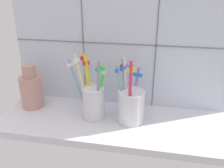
{
  "coord_description": "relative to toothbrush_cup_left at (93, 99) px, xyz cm",
  "views": [
    {
      "loc": [
        11.34,
        -57.55,
        38.4
      ],
      "look_at": [
        0.0,
        0.83,
        12.71
      ],
      "focal_mm": 39.26,
      "sensor_mm": 36.0,
      "label": 1
    }
  ],
  "objects": [
    {
      "name": "counter_slab",
      "position": [
        5.54,
        -1.1,
        -6.62
      ],
      "size": [
        64.0,
        22.0,
        2.0
      ],
      "primitive_type": "cube",
      "color": "silver",
      "rests_on": "ground"
    },
    {
      "name": "tile_wall_back",
      "position": [
        5.54,
        10.9,
        14.88
      ],
      "size": [
        64.0,
        2.2,
        45.0
      ],
      "color": "silver",
      "rests_on": "ground"
    },
    {
      "name": "toothbrush_cup_left",
      "position": [
        0.0,
        0.0,
        0.0
      ],
      "size": [
        11.01,
        8.15,
        18.91
      ],
      "color": "silver",
      "rests_on": "counter_slab"
    },
    {
      "name": "toothbrush_cup_right",
      "position": [
        10.62,
        -0.12,
        -0.38
      ],
      "size": [
        8.39,
        9.96,
        18.48
      ],
      "color": "silver",
      "rests_on": "counter_slab"
    },
    {
      "name": "ceramic_vase",
      "position": [
        -19.85,
        2.72,
        -0.06
      ],
      "size": [
        6.75,
        6.75,
        13.35
      ],
      "color": "tan",
      "rests_on": "counter_slab"
    }
  ]
}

